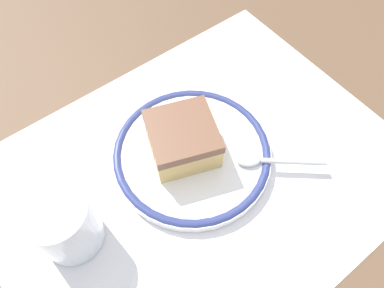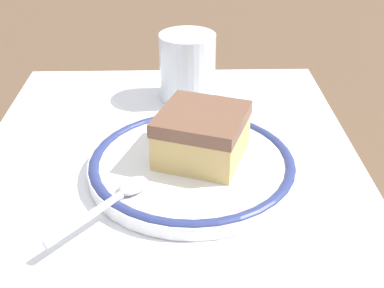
% 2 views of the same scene
% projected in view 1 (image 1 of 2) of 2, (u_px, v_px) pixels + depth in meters
% --- Properties ---
extents(ground_plane, '(2.40, 2.40, 0.00)m').
position_uv_depth(ground_plane, '(199.00, 173.00, 0.50)').
color(ground_plane, brown).
extents(placemat, '(0.54, 0.42, 0.00)m').
position_uv_depth(placemat, '(199.00, 173.00, 0.50)').
color(placemat, white).
rests_on(placemat, ground_plane).
extents(plate, '(0.21, 0.21, 0.02)m').
position_uv_depth(plate, '(192.00, 154.00, 0.50)').
color(plate, white).
rests_on(plate, placemat).
extents(cake_slice, '(0.11, 0.11, 0.05)m').
position_uv_depth(cake_slice, '(181.00, 140.00, 0.48)').
color(cake_slice, '#DBB76B').
rests_on(cake_slice, plate).
extents(spoon, '(0.10, 0.09, 0.01)m').
position_uv_depth(spoon, '(266.00, 160.00, 0.49)').
color(spoon, silver).
rests_on(spoon, plate).
extents(cup, '(0.07, 0.07, 0.09)m').
position_uv_depth(cup, '(66.00, 226.00, 0.42)').
color(cup, silver).
rests_on(cup, placemat).
extents(sugar_packet, '(0.06, 0.05, 0.01)m').
position_uv_depth(sugar_packet, '(36.00, 207.00, 0.47)').
color(sugar_packet, white).
rests_on(sugar_packet, placemat).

